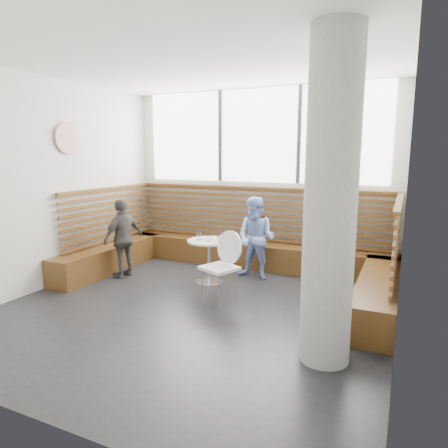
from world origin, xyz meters
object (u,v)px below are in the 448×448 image
at_px(cafe_table, 209,252).
at_px(adult_man, 327,243).
at_px(child_back, 256,238).
at_px(cafe_chair, 222,260).
at_px(concrete_column, 331,203).
at_px(child_left, 123,238).

bearing_deg(cafe_table, adult_man, 4.00).
bearing_deg(child_back, cafe_chair, -88.63).
height_order(adult_man, child_back, adult_man).
bearing_deg(adult_man, concrete_column, -171.73).
distance_m(cafe_chair, child_back, 1.15).
bearing_deg(adult_man, cafe_table, 92.13).
bearing_deg(child_left, cafe_table, 112.45).
xyz_separation_m(concrete_column, child_back, (-1.56, 2.23, -0.92)).
bearing_deg(cafe_table, cafe_chair, -49.63).
xyz_separation_m(cafe_table, adult_man, (1.82, 0.13, 0.30)).
xyz_separation_m(concrete_column, adult_man, (-0.32, 1.79, -0.79)).
height_order(concrete_column, child_back, concrete_column).
relative_size(concrete_column, cafe_table, 4.51).
bearing_deg(child_back, child_left, -152.02).
bearing_deg(cafe_table, child_back, 44.15).
relative_size(cafe_chair, child_left, 0.75).
xyz_separation_m(adult_man, child_left, (-3.30, -0.39, -0.15)).
bearing_deg(concrete_column, child_back, 124.88).
bearing_deg(child_left, cafe_chair, 93.35).
bearing_deg(concrete_column, cafe_chair, 146.63).
height_order(concrete_column, adult_man, concrete_column).
bearing_deg(cafe_table, concrete_column, -37.85).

